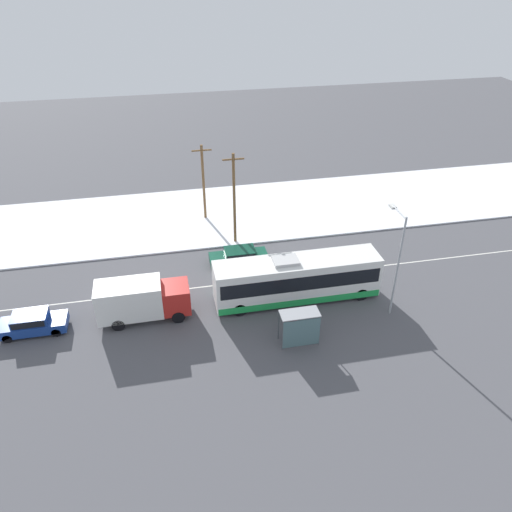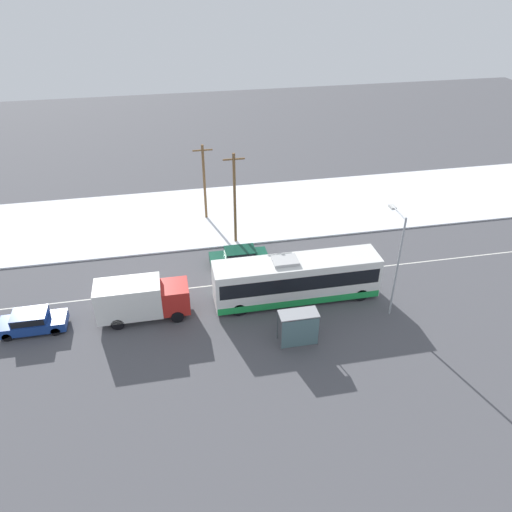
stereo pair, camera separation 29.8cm
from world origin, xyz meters
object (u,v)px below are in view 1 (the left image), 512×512
parked_car_near_truck (32,322)px  sedan_car (239,256)px  pedestrian_at_stop (293,318)px  utility_pole_snowlot (203,181)px  box_truck (141,299)px  streetlamp (397,252)px  city_bus (297,279)px  bus_shelter (300,325)px  utility_pole_roadside (234,198)px

parked_car_near_truck → sedan_car: bearing=20.5°
parked_car_near_truck → pedestrian_at_stop: size_ratio=2.67×
sedan_car → pedestrian_at_stop: pedestrian_at_stop is taller
utility_pole_snowlot → box_truck: bearing=-113.3°
streetlamp → utility_pole_snowlot: (-11.25, 16.75, -0.97)m
city_bus → streetlamp: streetlamp is taller
streetlamp → utility_pole_snowlot: streetlamp is taller
city_bus → bus_shelter: size_ratio=4.74×
bus_shelter → city_bus: bearing=77.0°
box_truck → bus_shelter: bearing=-26.0°
streetlamp → utility_pole_snowlot: size_ratio=1.05×
pedestrian_at_stop → utility_pole_roadside: utility_pole_roadside is taller
utility_pole_roadside → utility_pole_snowlot: (-2.06, 5.05, -0.46)m
city_bus → utility_pole_roadside: bearing=108.6°
box_truck → utility_pole_roadside: size_ratio=0.77×
sedan_car → parked_car_near_truck: size_ratio=1.09×
sedan_car → parked_car_near_truck: 16.24m
sedan_car → utility_pole_snowlot: 9.24m
pedestrian_at_stop → streetlamp: 8.29m
box_truck → pedestrian_at_stop: 10.59m
pedestrian_at_stop → streetlamp: size_ratio=0.21×
sedan_car → streetlamp: (9.45, -8.25, 4.10)m
streetlamp → utility_pole_roadside: 14.89m
city_bus → box_truck: size_ratio=1.90×
box_truck → pedestrian_at_stop: bearing=-18.5°
parked_car_near_truck → utility_pole_snowlot: size_ratio=0.60×
sedan_car → utility_pole_roadside: utility_pole_roadside is taller
box_truck → utility_pole_snowlot: size_ratio=0.87×
parked_car_near_truck → box_truck: bearing=0.2°
streetlamp → utility_pole_roadside: utility_pole_roadside is taller
sedan_car → bus_shelter: (2.18, -10.56, 0.94)m
city_bus → parked_car_near_truck: 18.56m
city_bus → pedestrian_at_stop: size_ratio=7.37×
parked_car_near_truck → pedestrian_at_stop: bearing=-10.8°
sedan_car → utility_pole_snowlot: utility_pole_snowlot is taller
sedan_car → streetlamp: streetlamp is taller
box_truck → sedan_car: size_ratio=1.33×
sedan_car → utility_pole_snowlot: bearing=-78.1°
sedan_car → pedestrian_at_stop: size_ratio=2.90×
utility_pole_snowlot → pedestrian_at_stop: bearing=-77.3°
parked_car_near_truck → streetlamp: bearing=-6.0°
bus_shelter → utility_pole_roadside: (-1.92, 14.02, 2.65)m
box_truck → sedan_car: (7.89, 5.65, -0.89)m
pedestrian_at_stop → bus_shelter: bearing=-88.5°
pedestrian_at_stop → utility_pole_snowlot: size_ratio=0.22×
city_bus → utility_pole_roadside: 9.93m
city_bus → streetlamp: 7.35m
box_truck → sedan_car: box_truck is taller
bus_shelter → box_truck: bearing=154.0°
box_truck → pedestrian_at_stop: (10.03, -3.35, -0.62)m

